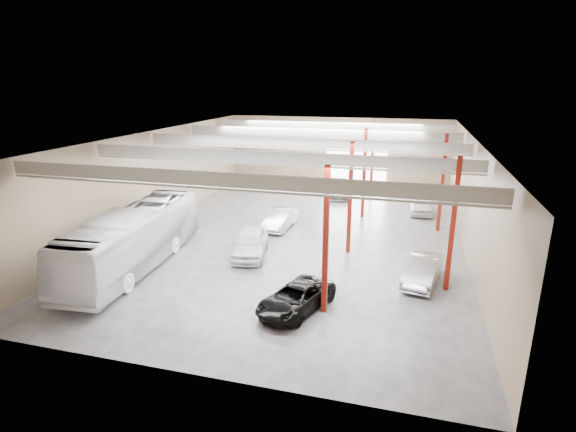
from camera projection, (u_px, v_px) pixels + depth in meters
The scene contains 8 objects.
depot_shell at pixel (302, 165), 30.43m from camera, with size 22.12×32.12×7.06m.
coach_bus at pixel (134, 238), 25.94m from camera, with size 2.90×12.40×3.45m, color white.
black_sedan at pixel (296, 298), 21.18m from camera, with size 2.10×4.56×1.27m, color black.
car_row_a at pixel (250, 243), 27.85m from camera, with size 1.93×4.79×1.63m, color silver.
car_row_b at pixel (280, 219), 33.07m from camera, with size 1.49×4.28×1.41m, color #BCBBC0.
car_row_c at pixel (339, 189), 42.10m from camera, with size 1.92×4.72×1.37m, color slate.
car_right_near at pixel (423, 270), 24.10m from camera, with size 1.53×4.39×1.45m, color #A4A4A8.
car_right_far at pixel (421, 204), 36.96m from camera, with size 1.79×4.45×1.52m, color silver.
Camera 1 is at (7.21, -28.82, 10.47)m, focal length 28.00 mm.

